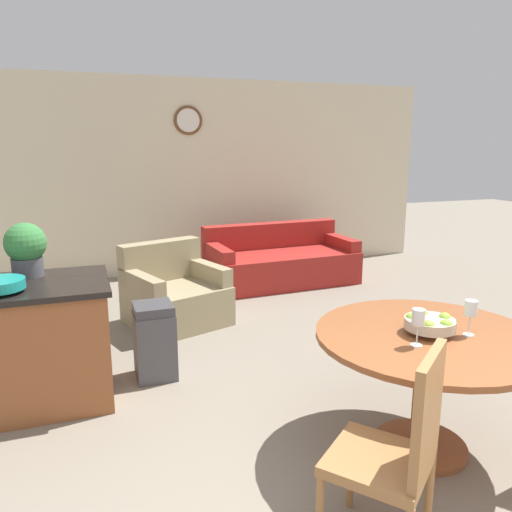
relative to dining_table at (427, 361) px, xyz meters
The scene contains 11 objects.
wall_back 4.90m from the dining_table, 98.16° to the left, with size 8.00×0.09×2.70m.
dining_table is the anchor object (origin of this frame).
dining_chair_near_left 0.89m from the dining_table, 135.58° to the right, with size 0.59×0.59×1.00m.
fruit_bowl 0.23m from the dining_table, 80.01° to the right, with size 0.29×0.29×0.12m.
wine_glass_left 0.39m from the dining_table, 145.91° to the right, with size 0.07×0.07×0.21m.
wine_glass_right 0.39m from the dining_table, 26.07° to the right, with size 0.07×0.07×0.21m.
kitchen_island 2.67m from the dining_table, 148.02° to the left, with size 1.14×0.79×0.88m.
potted_plant 2.80m from the dining_table, 144.04° to the left, with size 0.29×0.29×0.39m.
trash_bin 2.07m from the dining_table, 131.91° to the left, with size 0.30×0.32×0.60m.
couch 3.83m from the dining_table, 80.59° to the left, with size 1.97×1.02×0.76m.
armchair 2.89m from the dining_table, 110.15° to the left, with size 1.11×1.07×0.82m.
Camera 1 is at (-1.16, -1.13, 1.82)m, focal length 35.00 mm.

